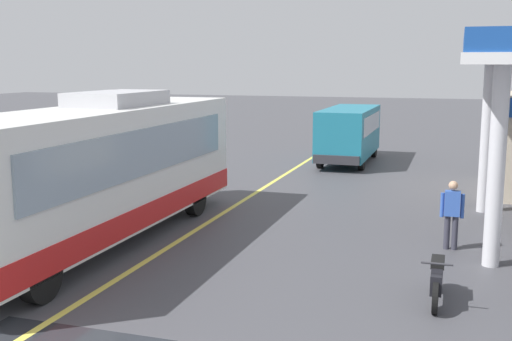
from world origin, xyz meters
TOP-DOWN VIEW (x-y plane):
  - ground at (0.00, 20.00)m, footprint 120.00×120.00m
  - lane_divider_stripe at (0.00, 15.00)m, footprint 0.16×50.00m
  - coach_bus_main at (-1.78, 7.68)m, footprint 2.60×11.04m
  - minibus_opposing_lane at (1.88, 22.46)m, footprint 2.04×6.13m
  - motorcycle_parked_forecourt at (6.29, 6.10)m, footprint 0.55×1.80m
  - pedestrian_near_pump at (6.48, 9.68)m, footprint 0.55×0.22m

SIDE VIEW (x-z plane):
  - ground at x=0.00m, z-range 0.00..0.00m
  - lane_divider_stripe at x=0.00m, z-range 0.00..0.01m
  - motorcycle_parked_forecourt at x=6.29m, z-range -0.02..0.90m
  - pedestrian_near_pump at x=6.48m, z-range 0.10..1.76m
  - minibus_opposing_lane at x=1.88m, z-range 0.25..2.69m
  - coach_bus_main at x=-1.78m, z-range -0.12..3.56m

